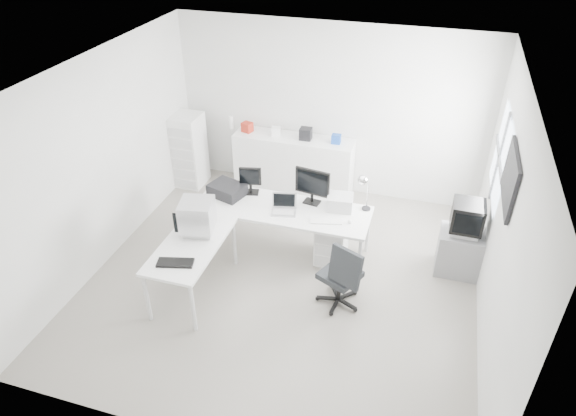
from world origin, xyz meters
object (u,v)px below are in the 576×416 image
(lcd_monitor_large, at_px, (312,187))
(filing_cabinet, at_px, (190,150))
(main_desk, at_px, (283,230))
(lcd_monitor_small, at_px, (250,181))
(inkjet_printer, at_px, (227,190))
(office_chair, at_px, (340,272))
(laser_printer, at_px, (340,202))
(laptop, at_px, (284,205))
(crt_monitor, at_px, (197,217))
(side_desk, at_px, (194,267))
(tv_cabinet, at_px, (459,252))
(crt_tv, at_px, (467,219))
(sideboard, at_px, (294,164))
(drawer_pedestal, at_px, (332,241))

(lcd_monitor_large, relative_size, filing_cabinet, 0.41)
(main_desk, relative_size, lcd_monitor_small, 6.18)
(inkjet_printer, xyz_separation_m, office_chair, (1.83, -0.89, -0.34))
(inkjet_printer, bearing_deg, lcd_monitor_small, 43.98)
(laser_printer, bearing_deg, office_chair, -83.38)
(main_desk, bearing_deg, laptop, -63.43)
(main_desk, xyz_separation_m, lcd_monitor_large, (0.35, 0.25, 0.63))
(laptop, bearing_deg, crt_monitor, -152.48)
(side_desk, distance_m, laser_printer, 2.13)
(office_chair, bearing_deg, laser_printer, 128.05)
(main_desk, bearing_deg, tv_cabinet, 6.84)
(crt_tv, bearing_deg, sideboard, 152.77)
(tv_cabinet, bearing_deg, sideboard, 152.77)
(drawer_pedestal, distance_m, tv_cabinet, 1.72)
(laptop, bearing_deg, office_chair, -48.75)
(main_desk, distance_m, tv_cabinet, 2.42)
(drawer_pedestal, relative_size, laser_printer, 1.75)
(inkjet_printer, bearing_deg, laptop, 4.89)
(lcd_monitor_large, relative_size, laptop, 1.46)
(tv_cabinet, bearing_deg, lcd_monitor_large, -178.94)
(crt_monitor, bearing_deg, laptop, 27.82)
(laptop, relative_size, sideboard, 0.18)
(side_desk, height_order, lcd_monitor_large, lcd_monitor_large)
(main_desk, distance_m, office_chair, 1.27)
(laser_printer, xyz_separation_m, sideboard, (-1.08, 1.48, -0.35))
(tv_cabinet, bearing_deg, drawer_pedestal, -172.04)
(laptop, xyz_separation_m, filing_cabinet, (-2.15, 1.53, -0.23))
(crt_tv, bearing_deg, inkjet_printer, -176.69)
(office_chair, distance_m, crt_tv, 1.82)
(lcd_monitor_large, height_order, crt_tv, lcd_monitor_large)
(laptop, bearing_deg, tv_cabinet, -2.92)
(main_desk, height_order, drawer_pedestal, main_desk)
(drawer_pedestal, xyz_separation_m, office_chair, (0.28, -0.84, 0.19))
(laptop, height_order, crt_monitor, crt_monitor)
(main_desk, bearing_deg, office_chair, -38.76)
(laser_printer, bearing_deg, lcd_monitor_large, 169.25)
(main_desk, bearing_deg, crt_monitor, -135.00)
(lcd_monitor_small, height_order, office_chair, lcd_monitor_small)
(drawer_pedestal, xyz_separation_m, crt_monitor, (-1.55, -0.90, 0.69))
(lcd_monitor_small, bearing_deg, drawer_pedestal, -21.99)
(office_chair, bearing_deg, main_desk, 166.21)
(lcd_monitor_large, bearing_deg, tv_cabinet, 10.14)
(laptop, xyz_separation_m, laser_printer, (0.70, 0.32, -0.02))
(inkjet_printer, bearing_deg, crt_monitor, -72.58)
(lcd_monitor_small, xyz_separation_m, laptop, (0.60, -0.35, -0.08))
(main_desk, bearing_deg, side_desk, -127.69)
(sideboard, bearing_deg, lcd_monitor_large, -64.71)
(lcd_monitor_small, bearing_deg, inkjet_printer, -166.34)
(crt_monitor, bearing_deg, lcd_monitor_large, 30.53)
(main_desk, height_order, office_chair, office_chair)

